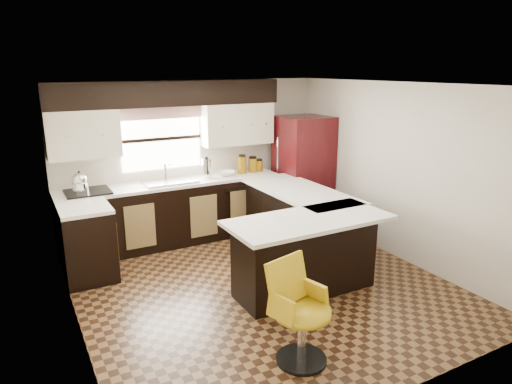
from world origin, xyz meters
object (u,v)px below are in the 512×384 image
refrigerator (303,172)px  bar_chair (303,314)px  peninsula_long (296,224)px  peninsula_return (305,256)px

refrigerator → bar_chair: bearing=-124.3°
peninsula_long → peninsula_return: same height
peninsula_long → bar_chair: size_ratio=2.05×
refrigerator → bar_chair: refrigerator is taller
refrigerator → bar_chair: 3.76m
peninsula_long → refrigerator: bearing=51.9°
refrigerator → bar_chair: size_ratio=1.92×
peninsula_return → refrigerator: refrigerator is taller
peninsula_long → refrigerator: (0.79, 1.01, 0.46)m
peninsula_long → peninsula_return: 1.11m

